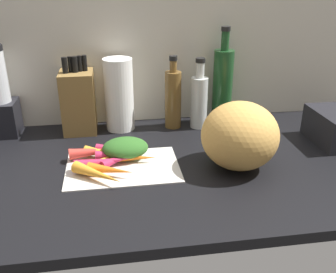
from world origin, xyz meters
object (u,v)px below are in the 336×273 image
at_px(bottle_1, 199,100).
at_px(carrot_8, 97,174).
at_px(carrot_0, 124,157).
at_px(winter_squash, 240,136).
at_px(carrot_1, 111,157).
at_px(bottle_2, 223,85).
at_px(paper_towel_roll, 119,95).
at_px(carrot_2, 103,153).
at_px(carrot_4, 110,170).
at_px(carrot_3, 117,149).
at_px(carrot_7, 136,158).
at_px(carrot_9, 104,162).
at_px(bottle_0, 173,98).
at_px(carrot_6, 98,151).
at_px(carrot_5, 116,155).
at_px(knife_block, 78,101).
at_px(cutting_board, 123,167).

bearing_deg(bottle_1, carrot_8, -136.13).
xyz_separation_m(carrot_0, winter_squash, (0.34, -0.08, 0.08)).
height_order(carrot_1, bottle_2, bottle_2).
height_order(carrot_1, paper_towel_roll, paper_towel_roll).
bearing_deg(carrot_8, carrot_0, 53.49).
bearing_deg(carrot_2, carrot_4, -79.85).
bearing_deg(paper_towel_roll, carrot_8, -101.70).
bearing_deg(carrot_3, carrot_7, -51.04).
relative_size(carrot_2, carrot_8, 0.74).
distance_m(carrot_7, carrot_9, 0.10).
relative_size(carrot_0, carrot_1, 0.92).
distance_m(carrot_7, bottle_0, 0.34).
xyz_separation_m(carrot_7, winter_squash, (0.31, -0.06, 0.08)).
xyz_separation_m(carrot_3, carrot_6, (-0.06, -0.01, 0.00)).
xyz_separation_m(winter_squash, paper_towel_roll, (-0.34, 0.36, 0.03)).
relative_size(carrot_7, bottle_1, 0.46).
xyz_separation_m(carrot_5, knife_block, (-0.12, 0.28, 0.09)).
distance_m(carrot_5, knife_block, 0.31).
relative_size(cutting_board, carrot_1, 1.92).
bearing_deg(cutting_board, paper_towel_roll, 88.80).
distance_m(carrot_8, winter_squash, 0.43).
xyz_separation_m(paper_towel_roll, bottle_1, (0.29, -0.03, -0.03)).
relative_size(bottle_0, bottle_2, 0.74).
distance_m(bottle_0, bottle_2, 0.20).
height_order(cutting_board, carrot_3, carrot_3).
xyz_separation_m(cutting_board, carrot_1, (-0.03, 0.04, 0.02)).
height_order(carrot_3, carrot_4, carrot_4).
distance_m(carrot_3, paper_towel_roll, 0.25).
distance_m(carrot_1, carrot_2, 0.04).
xyz_separation_m(carrot_1, paper_towel_roll, (0.04, 0.28, 0.11)).
distance_m(carrot_1, bottle_2, 0.54).
bearing_deg(bottle_2, carrot_6, -152.31).
relative_size(carrot_3, bottle_0, 0.51).
bearing_deg(carrot_2, carrot_8, -96.64).
distance_m(carrot_9, paper_towel_roll, 0.34).
height_order(carrot_5, bottle_1, bottle_1).
bearing_deg(paper_towel_roll, carrot_7, -83.07).
relative_size(carrot_3, winter_squash, 0.60).
xyz_separation_m(carrot_0, bottle_2, (0.40, 0.29, 0.13)).
distance_m(carrot_0, carrot_4, 0.09).
xyz_separation_m(carrot_6, bottle_0, (0.28, 0.23, 0.09)).
relative_size(carrot_5, paper_towel_roll, 0.47).
distance_m(cutting_board, carrot_4, 0.07).
distance_m(carrot_5, carrot_9, 0.06).
height_order(carrot_5, carrot_7, carrot_5).
bearing_deg(knife_block, carrot_5, -66.06).
bearing_deg(carrot_0, carrot_6, 152.21).
distance_m(carrot_5, winter_squash, 0.39).
distance_m(carrot_7, bottle_2, 0.49).
distance_m(carrot_3, bottle_1, 0.38).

